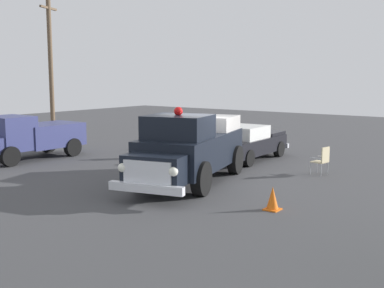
{
  "coord_description": "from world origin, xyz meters",
  "views": [
    {
      "loc": [
        13.13,
        9.18,
        3.55
      ],
      "look_at": [
        0.25,
        -0.4,
        1.27
      ],
      "focal_mm": 45.27,
      "sensor_mm": 36.0,
      "label": 1
    }
  ],
  "objects_px": {
    "lawn_chair_near_truck": "(164,144)",
    "spectator_seated": "(167,142)",
    "traffic_cone": "(273,199)",
    "classic_hot_rod": "(248,142)",
    "parked_pickup": "(29,136)",
    "vintage_fire_truck": "(189,147)",
    "lawn_chair_spare": "(186,137)",
    "utility_pole": "(51,65)",
    "lawn_chair_by_car": "(322,159)"
  },
  "relations": [
    {
      "from": "lawn_chair_by_car",
      "to": "lawn_chair_spare",
      "type": "distance_m",
      "value": 7.99
    },
    {
      "from": "classic_hot_rod",
      "to": "spectator_seated",
      "type": "bearing_deg",
      "value": -60.21
    },
    {
      "from": "traffic_cone",
      "to": "lawn_chair_spare",
      "type": "bearing_deg",
      "value": -130.79
    },
    {
      "from": "classic_hot_rod",
      "to": "lawn_chair_spare",
      "type": "height_order",
      "value": "classic_hot_rod"
    },
    {
      "from": "lawn_chair_near_truck",
      "to": "traffic_cone",
      "type": "distance_m",
      "value": 8.93
    },
    {
      "from": "classic_hot_rod",
      "to": "utility_pole",
      "type": "xyz_separation_m",
      "value": [
        -0.05,
        -13.17,
        3.38
      ]
    },
    {
      "from": "parked_pickup",
      "to": "vintage_fire_truck",
      "type": "bearing_deg",
      "value": 92.85
    },
    {
      "from": "utility_pole",
      "to": "parked_pickup",
      "type": "bearing_deg",
      "value": 45.37
    },
    {
      "from": "vintage_fire_truck",
      "to": "lawn_chair_near_truck",
      "type": "bearing_deg",
      "value": -130.64
    },
    {
      "from": "vintage_fire_truck",
      "to": "traffic_cone",
      "type": "bearing_deg",
      "value": 70.41
    },
    {
      "from": "lawn_chair_by_car",
      "to": "spectator_seated",
      "type": "xyz_separation_m",
      "value": [
        0.48,
        -6.82,
        0.11
      ]
    },
    {
      "from": "spectator_seated",
      "to": "utility_pole",
      "type": "xyz_separation_m",
      "value": [
        -1.77,
        -10.17,
        3.43
      ]
    },
    {
      "from": "parked_pickup",
      "to": "lawn_chair_spare",
      "type": "xyz_separation_m",
      "value": [
        -6.35,
        3.62,
        -0.4
      ]
    },
    {
      "from": "parked_pickup",
      "to": "lawn_chair_spare",
      "type": "height_order",
      "value": "parked_pickup"
    },
    {
      "from": "utility_pole",
      "to": "traffic_cone",
      "type": "relative_size",
      "value": 12.53
    },
    {
      "from": "vintage_fire_truck",
      "to": "lawn_chair_spare",
      "type": "relative_size",
      "value": 6.18
    },
    {
      "from": "parked_pickup",
      "to": "spectator_seated",
      "type": "bearing_deg",
      "value": 130.12
    },
    {
      "from": "lawn_chair_spare",
      "to": "utility_pole",
      "type": "distance_m",
      "value": 9.95
    },
    {
      "from": "lawn_chair_by_car",
      "to": "utility_pole",
      "type": "xyz_separation_m",
      "value": [
        -1.29,
        -16.99,
        3.54
      ]
    },
    {
      "from": "classic_hot_rod",
      "to": "traffic_cone",
      "type": "distance_m",
      "value": 7.9
    },
    {
      "from": "spectator_seated",
      "to": "vintage_fire_truck",
      "type": "bearing_deg",
      "value": 47.88
    },
    {
      "from": "parked_pickup",
      "to": "lawn_chair_spare",
      "type": "relative_size",
      "value": 4.71
    },
    {
      "from": "spectator_seated",
      "to": "traffic_cone",
      "type": "height_order",
      "value": "spectator_seated"
    },
    {
      "from": "classic_hot_rod",
      "to": "lawn_chair_near_truck",
      "type": "relative_size",
      "value": 4.34
    },
    {
      "from": "spectator_seated",
      "to": "traffic_cone",
      "type": "bearing_deg",
      "value": 57.82
    },
    {
      "from": "vintage_fire_truck",
      "to": "traffic_cone",
      "type": "relative_size",
      "value": 9.93
    },
    {
      "from": "classic_hot_rod",
      "to": "parked_pickup",
      "type": "xyz_separation_m",
      "value": [
        5.53,
        -7.52,
        0.24
      ]
    },
    {
      "from": "lawn_chair_spare",
      "to": "spectator_seated",
      "type": "relative_size",
      "value": 0.79
    },
    {
      "from": "lawn_chair_spare",
      "to": "lawn_chair_by_car",
      "type": "bearing_deg",
      "value": 75.08
    },
    {
      "from": "traffic_cone",
      "to": "parked_pickup",
      "type": "bearing_deg",
      "value": -94.43
    },
    {
      "from": "traffic_cone",
      "to": "spectator_seated",
      "type": "bearing_deg",
      "value": -122.18
    },
    {
      "from": "lawn_chair_by_car",
      "to": "spectator_seated",
      "type": "bearing_deg",
      "value": -85.97
    },
    {
      "from": "parked_pickup",
      "to": "lawn_chair_by_car",
      "type": "distance_m",
      "value": 12.13
    },
    {
      "from": "vintage_fire_truck",
      "to": "lawn_chair_near_truck",
      "type": "xyz_separation_m",
      "value": [
        -3.3,
        -3.84,
        -0.61
      ]
    },
    {
      "from": "classic_hot_rod",
      "to": "lawn_chair_by_car",
      "type": "xyz_separation_m",
      "value": [
        1.24,
        3.82,
        -0.16
      ]
    },
    {
      "from": "classic_hot_rod",
      "to": "parked_pickup",
      "type": "bearing_deg",
      "value": -53.69
    },
    {
      "from": "vintage_fire_truck",
      "to": "classic_hot_rod",
      "type": "bearing_deg",
      "value": -171.67
    },
    {
      "from": "lawn_chair_near_truck",
      "to": "traffic_cone",
      "type": "xyz_separation_m",
      "value": [
        4.64,
        7.62,
        -0.28
      ]
    },
    {
      "from": "parked_pickup",
      "to": "utility_pole",
      "type": "distance_m",
      "value": 8.54
    },
    {
      "from": "parked_pickup",
      "to": "spectator_seated",
      "type": "relative_size",
      "value": 3.73
    },
    {
      "from": "lawn_chair_spare",
      "to": "spectator_seated",
      "type": "bearing_deg",
      "value": 19.56
    },
    {
      "from": "lawn_chair_by_car",
      "to": "classic_hot_rod",
      "type": "bearing_deg",
      "value": -108.01
    },
    {
      "from": "lawn_chair_spare",
      "to": "traffic_cone",
      "type": "relative_size",
      "value": 1.61
    },
    {
      "from": "traffic_cone",
      "to": "lawn_chair_near_truck",
      "type": "bearing_deg",
      "value": -121.35
    },
    {
      "from": "classic_hot_rod",
      "to": "parked_pickup",
      "type": "height_order",
      "value": "parked_pickup"
    },
    {
      "from": "classic_hot_rod",
      "to": "lawn_chair_by_car",
      "type": "bearing_deg",
      "value": 71.99
    },
    {
      "from": "classic_hot_rod",
      "to": "traffic_cone",
      "type": "bearing_deg",
      "value": 35.02
    },
    {
      "from": "spectator_seated",
      "to": "traffic_cone",
      "type": "xyz_separation_m",
      "value": [
        4.74,
        7.53,
        -0.39
      ]
    },
    {
      "from": "lawn_chair_by_car",
      "to": "traffic_cone",
      "type": "xyz_separation_m",
      "value": [
        5.22,
        0.71,
        -0.28
      ]
    },
    {
      "from": "lawn_chair_near_truck",
      "to": "spectator_seated",
      "type": "relative_size",
      "value": 0.79
    }
  ]
}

